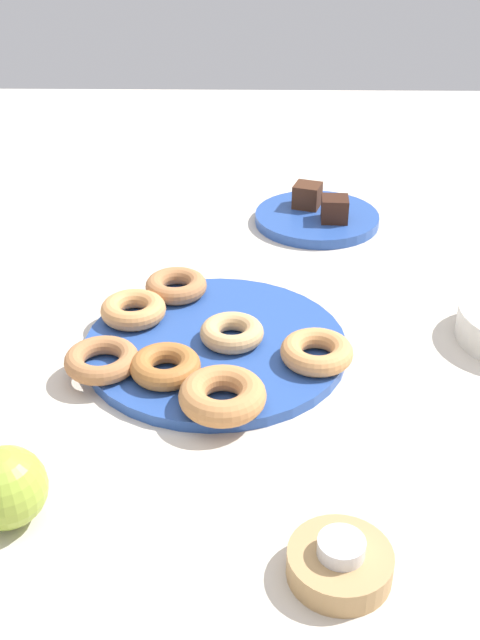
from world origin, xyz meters
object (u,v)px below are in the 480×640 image
(brownie_far, at_px, (335,209))
(tealight, at_px, (341,547))
(donut_1, at_px, (317,352))
(donut_2, at_px, (102,360))
(apple, at_px, (6,487))
(donut_6, at_px, (133,310))
(donut_plate, at_px, (216,345))
(donut_3, at_px, (165,366))
(donut_5, at_px, (222,395))
(donut_4, at_px, (232,333))
(cake_plate, at_px, (317,218))
(brownie_near, at_px, (307,195))
(candle_holder, at_px, (340,564))
(donut_0, at_px, (176,286))

(brownie_far, xyz_separation_m, tealight, (0.70, -0.05, -0.00))
(donut_1, relative_size, donut_2, 0.99)
(apple, bearing_deg, donut_6, 168.30)
(donut_2, bearing_deg, donut_plate, 115.40)
(donut_plate, relative_size, donut_6, 3.85)
(donut_3, distance_m, brownie_far, 0.49)
(donut_3, relative_size, donut_5, 0.85)
(donut_2, height_order, donut_6, donut_6)
(donut_3, xyz_separation_m, donut_4, (-0.07, 0.07, -0.00))
(donut_5, bearing_deg, donut_3, -130.36)
(tealight, bearing_deg, donut_4, -163.72)
(donut_4, bearing_deg, donut_plate, -93.94)
(donut_4, height_order, apple, apple)
(donut_4, bearing_deg, tealight, 16.28)
(donut_plate, height_order, donut_6, donut_6)
(cake_plate, xyz_separation_m, apple, (0.67, -0.33, 0.03))
(donut_plate, distance_m, tealight, 0.37)
(cake_plate, bearing_deg, donut_5, -14.89)
(donut_2, bearing_deg, donut_5, 63.76)
(cake_plate, relative_size, brownie_near, 4.81)
(donut_5, bearing_deg, donut_6, -146.54)
(donut_4, bearing_deg, candle_holder, 16.28)
(donut_2, distance_m, donut_6, 0.11)
(apple, bearing_deg, donut_5, 128.92)
(donut_4, bearing_deg, brownie_far, 156.55)
(donut_4, xyz_separation_m, brownie_far, (-0.36, 0.16, 0.01))
(brownie_near, relative_size, apple, 0.55)
(donut_2, xyz_separation_m, apple, (0.22, -0.05, 0.01))
(donut_1, distance_m, candle_holder, 0.30)
(apple, bearing_deg, donut_plate, 148.18)
(donut_2, xyz_separation_m, brownie_near, (-0.47, 0.26, 0.01))
(donut_plate, xyz_separation_m, donut_2, (0.06, -0.13, 0.02))
(donut_3, distance_m, donut_5, 0.09)
(donut_5, bearing_deg, donut_0, -163.88)
(candle_holder, bearing_deg, donut_6, -150.13)
(donut_plate, height_order, cake_plate, cake_plate)
(cake_plate, bearing_deg, donut_0, -38.10)
(apple, bearing_deg, tealight, 78.51)
(donut_3, distance_m, donut_4, 0.10)
(donut_2, bearing_deg, apple, -12.10)
(donut_2, distance_m, donut_4, 0.16)
(donut_1, height_order, cake_plate, donut_1)
(donut_plate, xyz_separation_m, donut_0, (-0.12, -0.06, 0.02))
(donut_0, xyz_separation_m, donut_4, (0.12, 0.08, -0.00))
(brownie_near, bearing_deg, donut_1, -1.78)
(donut_5, distance_m, brownie_near, 0.56)
(donut_3, distance_m, candle_holder, 0.32)
(donut_4, height_order, cake_plate, donut_4)
(donut_3, bearing_deg, candle_holder, 32.73)
(donut_1, relative_size, cake_plate, 0.42)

